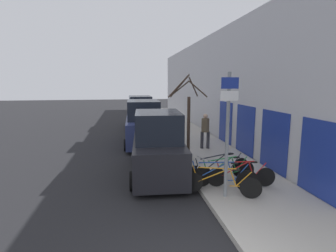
{
  "coord_description": "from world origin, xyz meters",
  "views": [
    {
      "loc": [
        -1.24,
        -3.85,
        3.46
      ],
      "look_at": [
        0.48,
        6.68,
        1.68
      ],
      "focal_mm": 28.0,
      "sensor_mm": 36.0,
      "label": 1
    }
  ],
  "objects_px": {
    "street_tree": "(188,116)",
    "parked_car_2": "(140,113)",
    "bicycle_1": "(220,178)",
    "parked_car_0": "(158,148)",
    "bicycle_2": "(241,175)",
    "bicycle_0": "(221,183)",
    "signpost": "(228,130)",
    "bicycle_3": "(225,172)",
    "parked_car_1": "(143,125)",
    "pedestrian_near": "(205,129)",
    "bicycle_4": "(219,170)"
  },
  "relations": [
    {
      "from": "parked_car_0",
      "to": "parked_car_2",
      "type": "xyz_separation_m",
      "value": [
        -0.03,
        10.72,
        0.03
      ]
    },
    {
      "from": "bicycle_1",
      "to": "bicycle_3",
      "type": "xyz_separation_m",
      "value": [
        0.42,
        0.59,
        -0.02
      ]
    },
    {
      "from": "bicycle_4",
      "to": "parked_car_0",
      "type": "distance_m",
      "value": 2.36
    },
    {
      "from": "bicycle_2",
      "to": "parked_car_2",
      "type": "distance_m",
      "value": 12.78
    },
    {
      "from": "parked_car_2",
      "to": "pedestrian_near",
      "type": "distance_m",
      "value": 8.08
    },
    {
      "from": "bicycle_1",
      "to": "parked_car_1",
      "type": "height_order",
      "value": "parked_car_1"
    },
    {
      "from": "signpost",
      "to": "bicycle_3",
      "type": "height_order",
      "value": "signpost"
    },
    {
      "from": "parked_car_1",
      "to": "street_tree",
      "type": "distance_m",
      "value": 3.65
    },
    {
      "from": "signpost",
      "to": "pedestrian_near",
      "type": "bearing_deg",
      "value": 78.77
    },
    {
      "from": "bicycle_1",
      "to": "street_tree",
      "type": "xyz_separation_m",
      "value": [
        -0.01,
        4.23,
        1.41
      ]
    },
    {
      "from": "pedestrian_near",
      "to": "bicycle_2",
      "type": "bearing_deg",
      "value": -80.09
    },
    {
      "from": "parked_car_0",
      "to": "parked_car_2",
      "type": "relative_size",
      "value": 0.95
    },
    {
      "from": "bicycle_0",
      "to": "bicycle_4",
      "type": "bearing_deg",
      "value": 7.55
    },
    {
      "from": "bicycle_1",
      "to": "parked_car_2",
      "type": "bearing_deg",
      "value": 23.17
    },
    {
      "from": "bicycle_2",
      "to": "street_tree",
      "type": "relative_size",
      "value": 0.59
    },
    {
      "from": "bicycle_4",
      "to": "street_tree",
      "type": "height_order",
      "value": "street_tree"
    },
    {
      "from": "signpost",
      "to": "parked_car_0",
      "type": "distance_m",
      "value": 3.14
    },
    {
      "from": "pedestrian_near",
      "to": "parked_car_0",
      "type": "bearing_deg",
      "value": -117.73
    },
    {
      "from": "pedestrian_near",
      "to": "parked_car_2",
      "type": "bearing_deg",
      "value": 124.27
    },
    {
      "from": "parked_car_0",
      "to": "street_tree",
      "type": "height_order",
      "value": "street_tree"
    },
    {
      "from": "parked_car_0",
      "to": "street_tree",
      "type": "distance_m",
      "value": 2.88
    },
    {
      "from": "parked_car_1",
      "to": "pedestrian_near",
      "type": "relative_size",
      "value": 2.74
    },
    {
      "from": "bicycle_2",
      "to": "bicycle_3",
      "type": "height_order",
      "value": "bicycle_3"
    },
    {
      "from": "parked_car_1",
      "to": "parked_car_2",
      "type": "bearing_deg",
      "value": 90.25
    },
    {
      "from": "parked_car_1",
      "to": "bicycle_0",
      "type": "bearing_deg",
      "value": -75.21
    },
    {
      "from": "parked_car_2",
      "to": "bicycle_2",
      "type": "bearing_deg",
      "value": -79.22
    },
    {
      "from": "parked_car_2",
      "to": "bicycle_0",
      "type": "bearing_deg",
      "value": -83.4
    },
    {
      "from": "parked_car_2",
      "to": "bicycle_3",
      "type": "bearing_deg",
      "value": -80.67
    },
    {
      "from": "parked_car_1",
      "to": "parked_car_2",
      "type": "relative_size",
      "value": 1.05
    },
    {
      "from": "signpost",
      "to": "bicycle_0",
      "type": "xyz_separation_m",
      "value": [
        -0.1,
        0.1,
        -1.62
      ]
    },
    {
      "from": "bicycle_1",
      "to": "street_tree",
      "type": "bearing_deg",
      "value": 15.77
    },
    {
      "from": "pedestrian_near",
      "to": "signpost",
      "type": "bearing_deg",
      "value": -87.45
    },
    {
      "from": "parked_car_0",
      "to": "parked_car_1",
      "type": "distance_m",
      "value": 5.25
    },
    {
      "from": "street_tree",
      "to": "bicycle_3",
      "type": "bearing_deg",
      "value": -83.31
    },
    {
      "from": "parked_car_2",
      "to": "street_tree",
      "type": "bearing_deg",
      "value": -79.37
    },
    {
      "from": "bicycle_0",
      "to": "bicycle_3",
      "type": "distance_m",
      "value": 1.0
    },
    {
      "from": "bicycle_2",
      "to": "parked_car_0",
      "type": "bearing_deg",
      "value": 62.99
    },
    {
      "from": "signpost",
      "to": "parked_car_1",
      "type": "bearing_deg",
      "value": 103.61
    },
    {
      "from": "signpost",
      "to": "street_tree",
      "type": "relative_size",
      "value": 0.98
    },
    {
      "from": "bicycle_1",
      "to": "bicycle_2",
      "type": "height_order",
      "value": "bicycle_1"
    },
    {
      "from": "bicycle_2",
      "to": "parked_car_2",
      "type": "relative_size",
      "value": 0.47
    },
    {
      "from": "bicycle_0",
      "to": "parked_car_1",
      "type": "distance_m",
      "value": 7.79
    },
    {
      "from": "street_tree",
      "to": "parked_car_2",
      "type": "bearing_deg",
      "value": 101.09
    },
    {
      "from": "bicycle_2",
      "to": "street_tree",
      "type": "height_order",
      "value": "street_tree"
    },
    {
      "from": "parked_car_2",
      "to": "parked_car_0",
      "type": "bearing_deg",
      "value": -90.3
    },
    {
      "from": "bicycle_3",
      "to": "parked_car_2",
      "type": "distance_m",
      "value": 12.36
    },
    {
      "from": "bicycle_3",
      "to": "parked_car_0",
      "type": "distance_m",
      "value": 2.59
    },
    {
      "from": "bicycle_3",
      "to": "pedestrian_near",
      "type": "relative_size",
      "value": 1.27
    },
    {
      "from": "signpost",
      "to": "bicycle_1",
      "type": "height_order",
      "value": "signpost"
    },
    {
      "from": "bicycle_0",
      "to": "bicycle_3",
      "type": "height_order",
      "value": "bicycle_3"
    }
  ]
}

